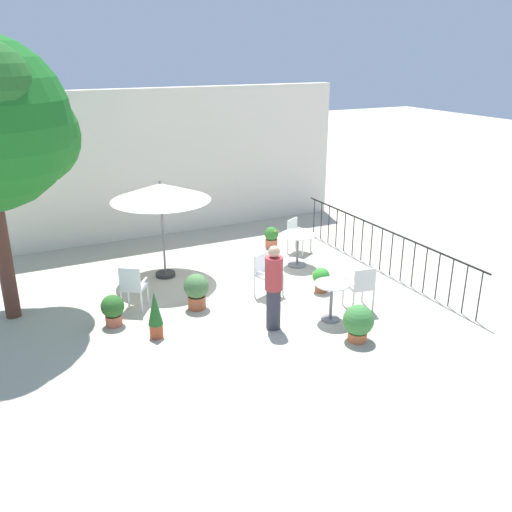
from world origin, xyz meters
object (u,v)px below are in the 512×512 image
object	(u,v)px
potted_plant_4	(358,322)
potted_plant_5	(196,290)
potted_plant_2	(113,309)
cafe_table_1	(331,295)
potted_plant_0	(271,237)
patio_chair_3	(361,285)
patio_umbrella_0	(160,193)
potted_plant_3	(321,278)
cafe_table_0	(298,244)
standing_person	(274,287)
patio_chair_0	(297,233)
patio_chair_2	(132,285)
potted_plant_1	(155,314)
patio_chair_1	(266,272)

from	to	relation	value
potted_plant_4	potted_plant_5	distance (m)	3.20
potted_plant_2	cafe_table_1	bearing A→B (deg)	-23.44
cafe_table_1	potted_plant_0	bearing A→B (deg)	77.41
cafe_table_1	patio_chair_3	size ratio (longest dim) A/B	0.82
patio_chair_3	potted_plant_2	size ratio (longest dim) A/B	1.53
patio_chair_3	potted_plant_0	world-z (taller)	patio_chair_3
patio_umbrella_0	potted_plant_4	size ratio (longest dim) A/B	3.27
patio_umbrella_0	potted_plant_2	size ratio (longest dim) A/B	3.66
potted_plant_2	potted_plant_3	world-z (taller)	potted_plant_2
cafe_table_0	potted_plant_4	xyz separation A→B (m)	(-0.88, -3.56, -0.18)
cafe_table_0	potted_plant_5	distance (m)	3.13
potted_plant_0	potted_plant_3	world-z (taller)	potted_plant_0
potted_plant_3	potted_plant_4	bearing A→B (deg)	-105.21
potted_plant_5	standing_person	size ratio (longest dim) A/B	0.45
potted_plant_3	potted_plant_5	distance (m)	2.63
cafe_table_1	potted_plant_3	bearing A→B (deg)	65.44
patio_chair_0	standing_person	world-z (taller)	standing_person
potted_plant_3	standing_person	size ratio (longest dim) A/B	0.33
potted_plant_3	potted_plant_4	world-z (taller)	potted_plant_4
cafe_table_1	potted_plant_4	size ratio (longest dim) A/B	1.12
patio_chair_2	potted_plant_1	bearing A→B (deg)	-87.10
patio_chair_1	potted_plant_3	xyz separation A→B (m)	(1.10, -0.35, -0.23)
patio_chair_2	patio_chair_3	bearing A→B (deg)	-26.72
potted_plant_1	potted_plant_2	size ratio (longest dim) A/B	1.46
patio_chair_1	potted_plant_2	distance (m)	3.13
potted_plant_4	cafe_table_1	bearing A→B (deg)	88.59
patio_chair_3	potted_plant_3	size ratio (longest dim) A/B	1.71
potted_plant_4	standing_person	xyz separation A→B (m)	(-1.09, 1.06, 0.45)
patio_umbrella_0	patio_chair_0	world-z (taller)	patio_umbrella_0
patio_chair_3	potted_plant_4	distance (m)	1.25
patio_chair_2	potted_plant_3	distance (m)	3.84
cafe_table_1	patio_chair_2	bearing A→B (deg)	146.95
patio_chair_0	patio_chair_1	world-z (taller)	patio_chair_1
patio_umbrella_0	potted_plant_3	bearing A→B (deg)	-40.71
patio_chair_1	potted_plant_0	bearing A→B (deg)	59.89
potted_plant_2	potted_plant_4	xyz separation A→B (m)	(3.67, -2.48, 0.03)
cafe_table_1	potted_plant_0	world-z (taller)	cafe_table_1
potted_plant_5	patio_umbrella_0	bearing A→B (deg)	91.40
cafe_table_0	potted_plant_2	distance (m)	4.69
cafe_table_1	potted_plant_2	distance (m)	4.03
patio_chair_3	potted_plant_4	world-z (taller)	patio_chair_3
cafe_table_0	potted_plant_1	world-z (taller)	potted_plant_1
patio_chair_0	cafe_table_0	bearing A→B (deg)	-119.39
cafe_table_0	patio_chair_2	distance (m)	4.09
potted_plant_4	patio_chair_1	bearing A→B (deg)	102.86
patio_chair_2	potted_plant_4	bearing A→B (deg)	-42.97
cafe_table_0	cafe_table_1	bearing A→B (deg)	-107.73
patio_chair_0	potted_plant_2	xyz separation A→B (m)	(-5.01, -1.90, -0.16)
cafe_table_0	patio_chair_1	size ratio (longest dim) A/B	0.90
potted_plant_2	patio_umbrella_0	bearing A→B (deg)	49.41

